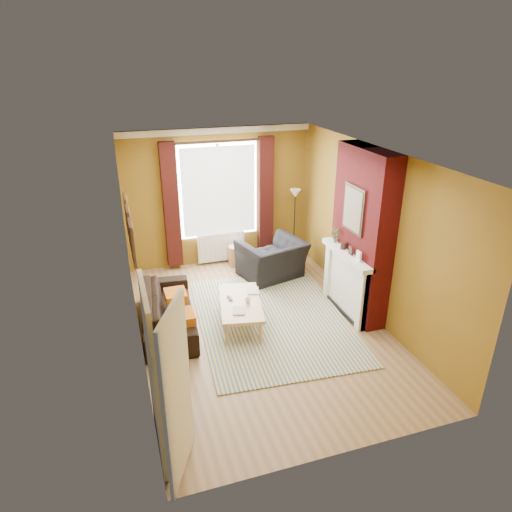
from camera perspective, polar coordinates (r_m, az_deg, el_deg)
The scene contains 12 objects.
ground at distance 7.56m, azimuth 0.59°, elevation -8.73°, with size 5.50×5.50×0.00m, color brown.
room_walls at distance 7.36m, azimuth 4.68°, elevation 2.36°, with size 3.82×5.54×2.83m.
striped_rug at distance 7.73m, azimuth 1.97°, elevation -7.84°, with size 2.62×3.47×0.02m.
sofa at distance 7.56m, azimuth -10.92°, elevation -6.62°, with size 2.01×0.79×0.59m, color black.
armchair at distance 8.99m, azimuth 1.98°, elevation -0.41°, with size 1.16×1.02×0.76m, color black.
coffee_table at distance 7.41m, azimuth -1.96°, elevation -6.00°, with size 0.88×1.39×0.43m.
wicker_stool at distance 9.55m, azimuth -2.42°, elevation 0.06°, with size 0.46×0.46×0.43m.
floor_lamp at distance 9.60m, azimuth 4.89°, elevation 6.44°, with size 0.30×0.30×1.53m.
book_a at distance 7.11m, azimuth -2.90°, elevation -6.86°, with size 0.19×0.25×0.02m, color #999999.
book_b at distance 7.68m, azimuth -1.09°, elevation -4.36°, with size 0.19×0.26×0.02m, color #999999.
mug at distance 7.31m, azimuth -1.03°, elevation -5.62°, with size 0.09×0.09×0.09m, color #999999.
tv_remote at distance 7.46m, azimuth -3.29°, elevation -5.31°, with size 0.06×0.17×0.02m.
Camera 1 is at (-2.03, -6.03, 4.08)m, focal length 32.00 mm.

